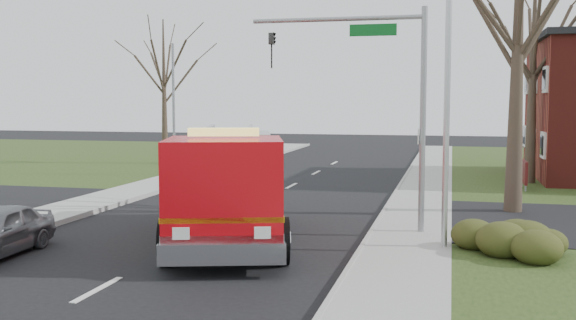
# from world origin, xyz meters

# --- Properties ---
(ground) EXTENTS (120.00, 120.00, 0.00)m
(ground) POSITION_xyz_m (0.00, 0.00, 0.00)
(ground) COLOR black
(ground) RESTS_ON ground
(sidewalk_right) EXTENTS (2.40, 80.00, 0.15)m
(sidewalk_right) POSITION_xyz_m (6.20, 0.00, 0.07)
(sidewalk_right) COLOR #969691
(sidewalk_right) RESTS_ON ground
(sidewalk_left) EXTENTS (2.40, 80.00, 0.15)m
(sidewalk_left) POSITION_xyz_m (-6.20, 0.00, 0.07)
(sidewalk_left) COLOR #969691
(sidewalk_left) RESTS_ON ground
(health_center_sign) EXTENTS (0.12, 2.00, 1.40)m
(health_center_sign) POSITION_xyz_m (10.50, 12.50, 0.88)
(health_center_sign) COLOR #4C1112
(health_center_sign) RESTS_ON ground
(hedge_corner) EXTENTS (2.80, 2.00, 0.90)m
(hedge_corner) POSITION_xyz_m (9.00, -1.00, 0.58)
(hedge_corner) COLOR #2C3513
(hedge_corner) RESTS_ON lawn_right
(bare_tree_near) EXTENTS (6.00, 6.00, 12.00)m
(bare_tree_near) POSITION_xyz_m (9.50, 6.00, 7.41)
(bare_tree_near) COLOR #33251E
(bare_tree_near) RESTS_ON ground
(bare_tree_far) EXTENTS (5.25, 5.25, 10.50)m
(bare_tree_far) POSITION_xyz_m (11.00, 15.00, 6.49)
(bare_tree_far) COLOR #33251E
(bare_tree_far) RESTS_ON ground
(bare_tree_left) EXTENTS (4.50, 4.50, 9.00)m
(bare_tree_left) POSITION_xyz_m (-10.00, 20.00, 5.56)
(bare_tree_left) COLOR #33251E
(bare_tree_left) RESTS_ON ground
(traffic_signal_mast) EXTENTS (5.29, 0.18, 6.80)m
(traffic_signal_mast) POSITION_xyz_m (5.21, 1.50, 4.71)
(traffic_signal_mast) COLOR gray
(traffic_signal_mast) RESTS_ON ground
(streetlight_pole) EXTENTS (1.48, 0.16, 8.40)m
(streetlight_pole) POSITION_xyz_m (7.14, -0.50, 4.55)
(streetlight_pole) COLOR #B7BABF
(streetlight_pole) RESTS_ON ground
(utility_pole_far) EXTENTS (0.14, 0.14, 7.00)m
(utility_pole_far) POSITION_xyz_m (-6.80, 14.00, 3.50)
(utility_pole_far) COLOR gray
(utility_pole_far) RESTS_ON ground
(fire_engine) EXTENTS (5.20, 8.89, 3.39)m
(fire_engine) POSITION_xyz_m (1.16, -0.65, 1.54)
(fire_engine) COLOR #BD080F
(fire_engine) RESTS_ON ground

